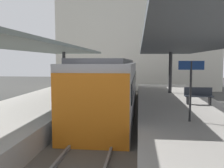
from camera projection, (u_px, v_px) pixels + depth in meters
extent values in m
plane|color=#383835|center=(98.00, 140.00, 10.00)|extent=(80.00, 80.00, 0.00)
cube|color=#ADA8A0|center=(10.00, 125.00, 10.36)|extent=(4.40, 28.00, 1.00)
cube|color=#ADA8A0|center=(194.00, 131.00, 9.54)|extent=(4.40, 28.00, 1.00)
cube|color=#59544C|center=(98.00, 137.00, 9.99)|extent=(3.20, 28.00, 0.20)
cube|color=slate|center=(81.00, 133.00, 10.05)|extent=(0.08, 28.00, 0.14)
cube|color=slate|center=(116.00, 134.00, 9.89)|extent=(0.08, 28.00, 0.14)
cube|color=#ADADB2|center=(113.00, 86.00, 15.41)|extent=(2.70, 14.53, 2.90)
cube|color=orange|center=(90.00, 112.00, 8.20)|extent=(2.65, 0.08, 2.60)
cube|color=black|center=(91.00, 80.00, 15.52)|extent=(0.04, 13.37, 0.76)
cube|color=black|center=(135.00, 81.00, 15.23)|extent=(0.04, 13.37, 0.76)
cube|color=#515156|center=(113.00, 61.00, 15.26)|extent=(2.16, 13.80, 0.20)
cylinder|color=#333335|center=(64.00, 72.00, 17.80)|extent=(0.24, 0.24, 2.87)
cube|color=slate|center=(23.00, 45.00, 11.43)|extent=(4.18, 21.00, 0.16)
cylinder|color=#333335|center=(170.00, 73.00, 16.99)|extent=(0.24, 0.24, 2.83)
cube|color=#3D4247|center=(190.00, 45.00, 10.61)|extent=(4.18, 21.00, 0.16)
cube|color=black|center=(187.00, 100.00, 12.52)|extent=(0.08, 0.32, 0.40)
cube|color=black|center=(210.00, 101.00, 12.41)|extent=(0.08, 0.32, 0.40)
cube|color=#2D333D|center=(199.00, 96.00, 12.44)|extent=(1.40, 0.40, 0.06)
cube|color=#2D333D|center=(198.00, 91.00, 12.60)|extent=(1.40, 0.06, 0.40)
cylinder|color=#262628|center=(190.00, 92.00, 8.86)|extent=(0.08, 0.08, 2.20)
cube|color=navy|center=(191.00, 65.00, 8.77)|extent=(0.90, 0.06, 0.32)
cube|color=beige|center=(137.00, 42.00, 29.14)|extent=(18.00, 6.00, 11.00)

